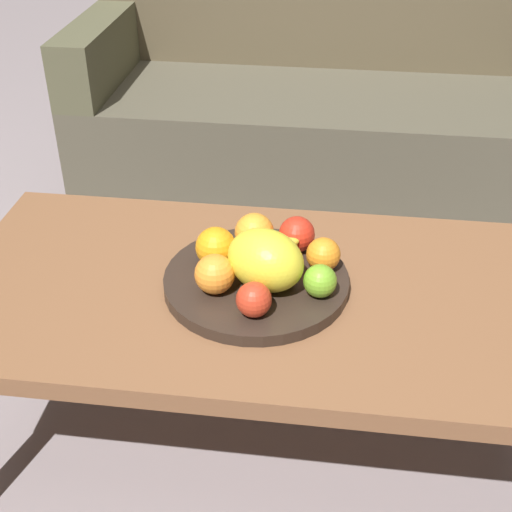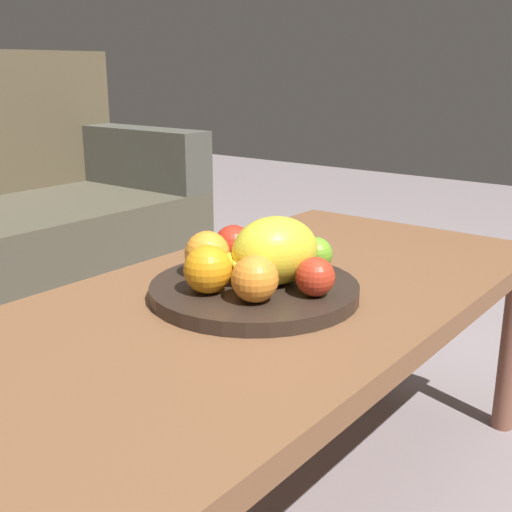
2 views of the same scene
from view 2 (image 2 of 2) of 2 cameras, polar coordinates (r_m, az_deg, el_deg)
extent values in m
plane|color=gray|center=(1.37, 0.67, -21.38)|extent=(8.00, 8.00, 0.00)
cube|color=brown|center=(1.16, 0.74, -4.16)|extent=(1.28, 0.63, 0.04)
cylinder|color=brown|center=(1.64, 21.57, -7.56)|extent=(0.05, 0.05, 0.41)
cylinder|color=brown|center=(1.85, 5.24, -3.78)|extent=(0.05, 0.05, 0.41)
cube|color=#48483F|center=(2.57, -10.81, 8.67)|extent=(0.14, 0.70, 0.22)
cylinder|color=#2E221B|center=(1.13, 0.00, -3.05)|extent=(0.36, 0.36, 0.03)
ellipsoid|color=yellow|center=(1.11, 1.69, 0.48)|extent=(0.19, 0.17, 0.12)
sphere|color=orange|center=(1.16, -4.33, 0.22)|extent=(0.08, 0.08, 0.08)
sphere|color=orange|center=(1.24, 1.95, 0.97)|extent=(0.07, 0.07, 0.07)
sphere|color=orange|center=(1.03, -0.10, -2.02)|extent=(0.08, 0.08, 0.08)
sphere|color=orange|center=(1.07, -4.28, -1.17)|extent=(0.08, 0.08, 0.08)
sphere|color=red|center=(1.06, 5.24, -1.83)|extent=(0.07, 0.07, 0.07)
sphere|color=red|center=(1.23, -1.99, 1.03)|extent=(0.07, 0.07, 0.07)
sphere|color=#6DA828|center=(1.19, 5.27, 0.17)|extent=(0.06, 0.06, 0.06)
ellipsoid|color=yellow|center=(1.16, -1.35, -0.95)|extent=(0.15, 0.08, 0.03)
ellipsoid|color=gold|center=(1.17, -1.09, -0.82)|extent=(0.11, 0.14, 0.03)
ellipsoid|color=yellow|center=(1.15, -0.05, -1.10)|extent=(0.13, 0.13, 0.03)
ellipsoid|color=gold|center=(1.14, -1.12, 0.17)|extent=(0.15, 0.10, 0.03)
ellipsoid|color=yellow|center=(1.12, -0.92, -0.10)|extent=(0.15, 0.05, 0.03)
camera|label=1|loc=(1.16, 69.39, 28.69)|focal=48.89mm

